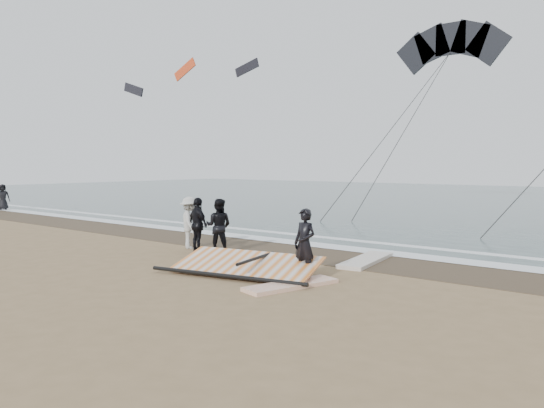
% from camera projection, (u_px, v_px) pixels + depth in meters
% --- Properties ---
extents(ground, '(120.00, 120.00, 0.00)m').
position_uv_depth(ground, '(226.00, 282.00, 12.41)').
color(ground, '#8C704C').
rests_on(ground, ground).
extents(sea, '(120.00, 54.00, 0.02)m').
position_uv_depth(sea, '(541.00, 202.00, 38.22)').
color(sea, '#233838').
rests_on(sea, ground).
extents(wet_sand, '(120.00, 2.80, 0.01)m').
position_uv_depth(wet_sand, '(329.00, 255.00, 15.93)').
color(wet_sand, '#4C3D2B').
rests_on(wet_sand, ground).
extents(foam_near, '(120.00, 0.90, 0.01)m').
position_uv_depth(foam_near, '(353.00, 249.00, 17.03)').
color(foam_near, white).
rests_on(foam_near, sea).
extents(foam_far, '(120.00, 0.45, 0.01)m').
position_uv_depth(foam_far, '(377.00, 243.00, 18.36)').
color(foam_far, white).
rests_on(foam_far, sea).
extents(man_main, '(0.66, 0.48, 1.69)m').
position_uv_depth(man_main, '(305.00, 243.00, 12.76)').
color(man_main, black).
rests_on(man_main, ground).
extents(board_white, '(1.25, 2.38, 0.09)m').
position_uv_depth(board_white, '(291.00, 285.00, 11.87)').
color(board_white, silver).
rests_on(board_white, ground).
extents(board_cream, '(1.06, 2.72, 0.11)m').
position_uv_depth(board_cream, '(366.00, 260.00, 14.86)').
color(board_cream, beige).
rests_on(board_cream, ground).
extents(trio_cluster, '(2.54, 1.19, 1.71)m').
position_uv_depth(trio_cluster, '(201.00, 224.00, 16.75)').
color(trio_cluster, black).
rests_on(trio_cluster, ground).
extents(sail_rig, '(4.19, 2.40, 0.49)m').
position_uv_depth(sail_rig, '(249.00, 266.00, 13.30)').
color(sail_rig, black).
rests_on(sail_rig, ground).
extents(kite_dark, '(8.24, 6.50, 16.11)m').
position_uv_depth(kite_dark, '(450.00, 49.00, 33.27)').
color(kite_dark, black).
rests_on(kite_dark, ground).
extents(distant_kites, '(13.59, 6.12, 3.64)m').
position_uv_depth(distant_kites, '(188.00, 76.00, 53.89)').
color(distant_kites, black).
rests_on(distant_kites, ground).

